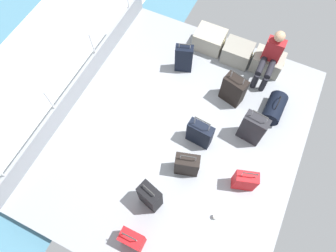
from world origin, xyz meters
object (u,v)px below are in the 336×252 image
Objects in this scene: cargo_crate_0 at (210,40)px; suitcase_3 at (132,239)px; paper_cup at (215,217)px; cargo_crate_1 at (237,53)px; suitcase_7 at (187,165)px; suitcase_5 at (200,134)px; suitcase_6 at (233,90)px; suitcase_4 at (150,197)px; passenger_seated at (271,57)px; cargo_crate_2 at (267,62)px; suitcase_2 at (253,128)px; duffel_bag at (274,108)px; suitcase_1 at (245,181)px; suitcase_0 at (184,58)px.

suitcase_3 reaches higher than cargo_crate_0.
paper_cup is (1.47, -3.33, -0.16)m from cargo_crate_0.
suitcase_7 is at bearing -89.09° from cargo_crate_1.
suitcase_5 is at bearing 83.24° from suitcase_3.
paper_cup is at bearing -75.91° from suitcase_6.
suitcase_4 reaches higher than cargo_crate_0.
passenger_seated reaches higher than paper_cup.
suitcase_6 is 1.74m from suitcase_7.
passenger_seated reaches higher than cargo_crate_2.
cargo_crate_2 is 3.64m from suitcase_4.
suitcase_4 is 8.11× the size of paper_cup.
cargo_crate_2 is at bearing 96.53° from suitcase_2.
suitcase_2 reaches higher than cargo_crate_0.
paper_cup is (0.17, -3.12, -0.52)m from passenger_seated.
suitcase_3 is 1.19× the size of duffel_bag.
suitcase_1 is at bearing -91.94° from duffel_bag.
cargo_crate_0 is 6.46× the size of paper_cup.
suitcase_7 is (0.70, -2.78, 0.06)m from cargo_crate_0.
suitcase_6 is at bearing -115.32° from passenger_seated.
cargo_crate_0 is at bearing 170.57° from passenger_seated.
suitcase_7 is at bearing -120.28° from duffel_bag.
suitcase_1 is (1.68, -2.62, 0.04)m from cargo_crate_0.
passenger_seated is 3.16m from paper_cup.
cargo_crate_2 is at bearing 75.64° from suitcase_4.
suitcase_1 is 0.77m from paper_cup.
suitcase_5 is at bearing -149.97° from suitcase_2.
cargo_crate_1 is 3.49m from suitcase_4.
suitcase_6 is 0.85m from duffel_bag.
suitcase_0 is at bearing 115.52° from suitcase_7.
suitcase_4 is 1.42m from suitcase_5.
paper_cup is (-0.21, -0.71, -0.20)m from suitcase_1.
suitcase_0 is at bearing -108.32° from cargo_crate_0.
suitcase_0 is 7.53× the size of paper_cup.
suitcase_5 is (0.67, -2.17, 0.09)m from cargo_crate_0.
cargo_crate_0 is 0.59× the size of passenger_seated.
suitcase_4 is 1.00× the size of suitcase_5.
suitcase_1 is 0.96× the size of suitcase_7.
passenger_seated is 1.51m from suitcase_2.
paper_cup is at bearing -86.97° from cargo_crate_2.
suitcase_3 reaches higher than suitcase_7.
suitcase_0 is at bearing 152.34° from suitcase_2.
suitcase_4 is at bearing -105.11° from passenger_seated.
passenger_seated reaches higher than cargo_crate_1.
passenger_seated reaches higher than suitcase_3.
suitcase_3 is 3.49m from duffel_bag.
duffel_bag reaches higher than cargo_crate_0.
suitcase_7 is at bearing -170.34° from suitcase_1.
suitcase_3 is 0.90× the size of suitcase_4.
paper_cup is at bearing -66.22° from cargo_crate_0.
suitcase_2 is at bearing -110.12° from duffel_bag.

